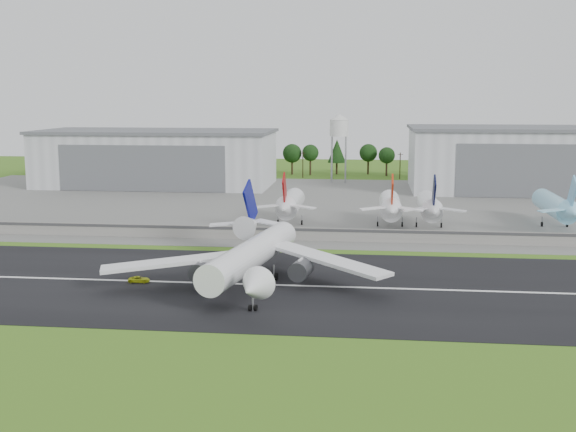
# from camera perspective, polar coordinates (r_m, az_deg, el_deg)

# --- Properties ---
(ground) EXTENTS (600.00, 600.00, 0.00)m
(ground) POSITION_cam_1_polar(r_m,az_deg,el_deg) (133.20, 2.61, -6.73)
(ground) COLOR #356518
(ground) RESTS_ON ground
(runway) EXTENTS (320.00, 60.00, 0.10)m
(runway) POSITION_cam_1_polar(r_m,az_deg,el_deg) (142.79, 2.89, -5.60)
(runway) COLOR black
(runway) RESTS_ON ground
(runway_centerline) EXTENTS (220.00, 1.00, 0.02)m
(runway_centerline) POSITION_cam_1_polar(r_m,az_deg,el_deg) (142.78, 2.89, -5.58)
(runway_centerline) COLOR white
(runway_centerline) RESTS_ON runway
(apron) EXTENTS (320.00, 150.00, 0.10)m
(apron) POSITION_cam_1_polar(r_m,az_deg,el_deg) (250.54, 4.49, 0.93)
(apron) COLOR slate
(apron) RESTS_ON ground
(blast_fence) EXTENTS (240.00, 0.61, 3.50)m
(blast_fence) POSITION_cam_1_polar(r_m,az_deg,el_deg) (186.20, 3.77, -1.49)
(blast_fence) COLOR gray
(blast_fence) RESTS_ON ground
(hangar_west) EXTENTS (97.00, 44.00, 23.20)m
(hangar_west) POSITION_cam_1_polar(r_m,az_deg,el_deg) (306.69, -10.33, 4.55)
(hangar_west) COLOR silver
(hangar_west) RESTS_ON ground
(hangar_east) EXTENTS (102.00, 47.00, 25.20)m
(hangar_east) POSITION_cam_1_polar(r_m,az_deg,el_deg) (301.02, 19.30, 4.27)
(hangar_east) COLOR silver
(hangar_east) RESTS_ON ground
(water_tower) EXTENTS (8.40, 8.40, 29.40)m
(water_tower) POSITION_cam_1_polar(r_m,az_deg,el_deg) (313.17, 4.06, 7.14)
(water_tower) COLOR #99999E
(water_tower) RESTS_ON ground
(utility_poles) EXTENTS (230.00, 3.00, 12.00)m
(utility_poles) POSITION_cam_1_polar(r_m,az_deg,el_deg) (329.84, 4.99, 2.97)
(utility_poles) COLOR black
(utility_poles) RESTS_ON ground
(treeline) EXTENTS (320.00, 16.00, 22.00)m
(treeline) POSITION_cam_1_polar(r_m,az_deg,el_deg) (344.74, 5.06, 3.25)
(treeline) COLOR black
(treeline) RESTS_ON ground
(main_airliner) EXTENTS (56.44, 59.10, 18.17)m
(main_airliner) POSITION_cam_1_polar(r_m,az_deg,el_deg) (142.78, -2.89, -3.60)
(main_airliner) COLOR white
(main_airliner) RESTS_ON runway
(ground_vehicle) EXTENTS (4.47, 2.33, 1.20)m
(ground_vehicle) POSITION_cam_1_polar(r_m,az_deg,el_deg) (148.61, -11.68, -4.93)
(ground_vehicle) COLOR #CDDA19
(ground_vehicle) RESTS_ON runway
(parked_jet_red_a) EXTENTS (7.36, 31.29, 16.88)m
(parked_jet_red_a) POSITION_cam_1_polar(r_m,az_deg,el_deg) (207.79, 0.11, 0.95)
(parked_jet_red_a) COLOR silver
(parked_jet_red_a) RESTS_ON ground
(parked_jet_red_b) EXTENTS (7.36, 31.29, 16.81)m
(parked_jet_red_b) POSITION_cam_1_polar(r_m,az_deg,el_deg) (206.62, 8.10, 0.79)
(parked_jet_red_b) COLOR white
(parked_jet_red_b) RESTS_ON ground
(parked_jet_navy) EXTENTS (7.36, 31.29, 16.76)m
(parked_jet_navy) POSITION_cam_1_polar(r_m,az_deg,el_deg) (207.23, 11.14, 0.72)
(parked_jet_navy) COLOR silver
(parked_jet_navy) RESTS_ON ground
(parked_jet_skyblue) EXTENTS (7.36, 37.29, 16.82)m
(parked_jet_skyblue) POSITION_cam_1_polar(r_m,az_deg,el_deg) (218.01, 20.48, 0.72)
(parked_jet_skyblue) COLOR #91DBFA
(parked_jet_skyblue) RESTS_ON ground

